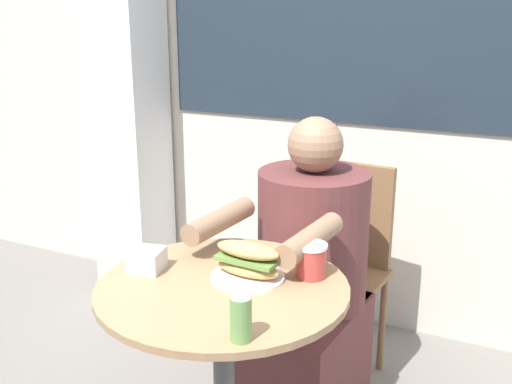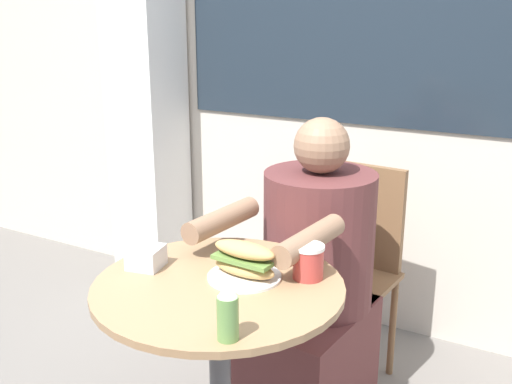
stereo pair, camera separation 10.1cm
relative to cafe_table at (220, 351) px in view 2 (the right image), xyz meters
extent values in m
cube|color=beige|center=(0.00, 1.37, 0.85)|extent=(8.00, 0.08, 2.80)
cube|color=silver|center=(-1.18, 1.16, 0.65)|extent=(0.30, 0.30, 2.40)
cylinder|color=#997551|center=(0.00, 0.00, 0.20)|extent=(0.67, 0.67, 0.02)
cube|color=brown|center=(0.04, 0.80, -0.11)|extent=(0.41, 0.41, 0.02)
cube|color=brown|center=(0.05, 0.97, 0.11)|extent=(0.35, 0.06, 0.42)
cylinder|color=brown|center=(0.19, 0.62, -0.33)|extent=(0.03, 0.03, 0.43)
cylinder|color=brown|center=(-0.14, 0.65, -0.33)|extent=(0.03, 0.03, 0.43)
cylinder|color=brown|center=(0.21, 0.95, -0.33)|extent=(0.03, 0.03, 0.43)
cylinder|color=brown|center=(-0.11, 0.98, -0.33)|extent=(0.03, 0.03, 0.43)
cube|color=brown|center=(0.03, 0.51, -0.32)|extent=(0.40, 0.51, 0.45)
cylinder|color=brown|center=(0.04, 0.58, 0.14)|extent=(0.38, 0.38, 0.48)
sphere|color=#8E6B51|center=(0.04, 0.58, 0.47)|extent=(0.19, 0.19, 0.19)
cylinder|color=#8E6B51|center=(0.16, 0.22, 0.28)|extent=(0.09, 0.31, 0.07)
cylinder|color=#8E6B51|center=(-0.14, 0.25, 0.28)|extent=(0.09, 0.31, 0.07)
cylinder|color=white|center=(0.04, 0.06, 0.21)|extent=(0.20, 0.20, 0.01)
ellipsoid|color=tan|center=(0.04, 0.06, 0.23)|extent=(0.19, 0.08, 0.04)
cube|color=olive|center=(0.04, 0.06, 0.26)|extent=(0.18, 0.09, 0.01)
ellipsoid|color=tan|center=(0.04, 0.06, 0.29)|extent=(0.19, 0.08, 0.04)
cylinder|color=#B73D38|center=(0.19, 0.15, 0.25)|extent=(0.08, 0.08, 0.08)
cylinder|color=white|center=(0.19, 0.15, 0.29)|extent=(0.09, 0.09, 0.01)
cube|color=silver|center=(-0.23, -0.01, 0.24)|extent=(0.11, 0.11, 0.06)
cylinder|color=#66934C|center=(0.17, -0.23, 0.26)|extent=(0.05, 0.05, 0.10)
cone|color=white|center=(0.17, -0.23, 0.32)|extent=(0.04, 0.04, 0.03)
camera|label=1|loc=(0.71, -1.26, 0.90)|focal=42.00mm
camera|label=2|loc=(0.80, -1.21, 0.90)|focal=42.00mm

